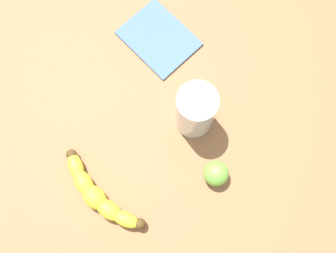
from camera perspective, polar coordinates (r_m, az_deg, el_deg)
The scene contains 5 objects.
wooden_tabletop at distance 86.84cm, azimuth -7.38°, elevation 2.74°, with size 120.00×120.00×3.00cm, color #92613D.
banana at distance 80.25cm, azimuth -9.68°, elevation -9.26°, with size 18.21×11.86×3.83cm.
smoothie_glass at distance 78.02cm, azimuth 3.78°, elevation 2.08°, with size 7.56×7.56×12.92cm.
lime_fruit at distance 79.60cm, azimuth 6.63°, elevation -6.43°, with size 4.88×4.88×4.88cm, color #75C142.
folded_napkin at distance 89.93cm, azimuth -1.28°, elevation 12.02°, with size 15.02×11.81×0.60cm, color slate.
Camera 1 is at (-27.52, -4.62, 83.74)cm, focal length 44.34 mm.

